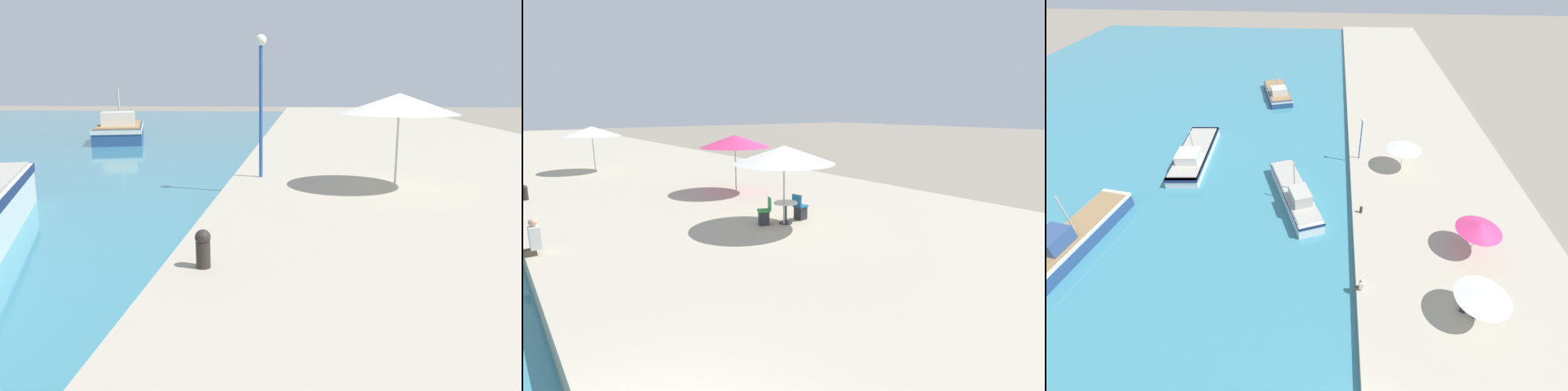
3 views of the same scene
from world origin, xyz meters
TOP-DOWN VIEW (x-y plane):
  - quay_promenade at (8.00, 37.00)m, footprint 16.00×90.00m
  - cafe_umbrella_pink at (7.28, 7.10)m, footprint 3.34×3.34m
  - cafe_umbrella_white at (8.85, 12.95)m, footprint 3.25×3.25m
  - cafe_umbrella_striped at (5.07, 23.88)m, footprint 3.39×3.39m
  - cafe_table at (7.42, 7.19)m, footprint 0.80×0.80m
  - cafe_chair_left at (6.77, 7.51)m, footprint 0.56×0.55m
  - cafe_chair_right at (8.13, 7.30)m, footprint 0.49×0.46m
  - person_at_quay at (0.24, 8.78)m, footprint 0.53×0.36m
  - mooring_bollard at (0.71, 16.73)m, footprint 0.26×0.26m

SIDE VIEW (x-z plane):
  - quay_promenade at x=8.00m, z-range 0.00..0.61m
  - cafe_chair_left at x=6.77m, z-range 0.48..1.39m
  - cafe_chair_right at x=8.13m, z-range 0.48..1.39m
  - mooring_bollard at x=0.71m, z-range 0.63..1.29m
  - person_at_quay at x=0.24m, z-range 0.55..1.54m
  - cafe_table at x=7.42m, z-range 0.78..1.52m
  - cafe_umbrella_pink at x=7.28m, z-range 1.64..4.29m
  - cafe_umbrella_white at x=8.85m, z-range 1.65..4.30m
  - cafe_umbrella_striped at x=5.07m, z-range 1.70..4.46m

